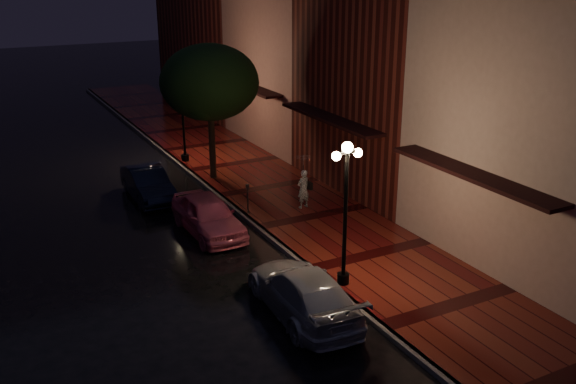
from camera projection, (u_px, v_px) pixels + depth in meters
ground at (260, 231)px, 22.97m from camera, size 120.00×120.00×0.00m
sidewalk at (314, 218)px, 23.93m from camera, size 4.50×60.00×0.15m
curb at (260, 229)px, 22.94m from camera, size 0.25×60.00×0.15m
storefront_near at (548, 129)px, 19.61m from camera, size 5.00×8.00×8.50m
storefront_mid at (393, 56)px, 25.85m from camera, size 5.00×8.00×11.00m
storefront_far at (298, 57)px, 32.84m from camera, size 5.00×8.00×9.00m
storefront_extra at (223, 30)px, 41.00m from camera, size 5.00×12.00×10.00m
streetlamp_near at (346, 205)px, 18.08m from camera, size 0.96×0.36×4.31m
streetlamp_far at (183, 110)px, 29.74m from camera, size 0.96×0.36×4.31m
street_tree at (210, 85)px, 26.79m from camera, size 4.16×4.16×5.80m
pink_car at (208, 215)px, 22.51m from camera, size 1.69×4.07×1.38m
navy_car at (148, 184)px, 25.84m from camera, size 1.39×3.91×1.29m
silver_car at (303, 292)px, 17.32m from camera, size 2.17×4.70×1.33m
woman_with_umbrella at (304, 173)px, 24.28m from camera, size 0.87×0.89×2.11m
parking_meter at (248, 196)px, 23.85m from camera, size 0.12×0.10×1.18m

